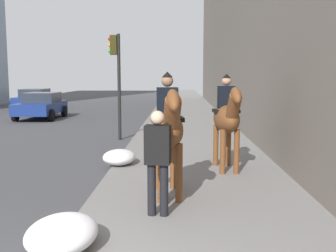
# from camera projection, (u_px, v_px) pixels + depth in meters

# --- Properties ---
(mounted_horse_near) EXTENTS (2.15, 0.74, 2.32)m
(mounted_horse_near) POSITION_uv_depth(u_px,v_px,m) (168.00, 128.00, 7.34)
(mounted_horse_near) COLOR brown
(mounted_horse_near) RESTS_ON sidewalk_slab
(mounted_horse_far) EXTENTS (2.15, 0.68, 2.29)m
(mounted_horse_far) POSITION_uv_depth(u_px,v_px,m) (227.00, 117.00, 9.41)
(mounted_horse_far) COLOR brown
(mounted_horse_far) RESTS_ON sidewalk_slab
(pedestrian_greeting) EXTENTS (0.31, 0.43, 1.70)m
(pedestrian_greeting) POSITION_uv_depth(u_px,v_px,m) (158.00, 156.00, 6.35)
(pedestrian_greeting) COLOR black
(pedestrian_greeting) RESTS_ON sidewalk_slab
(car_near_lane) EXTENTS (4.00, 2.13, 1.44)m
(car_near_lane) POSITION_uv_depth(u_px,v_px,m) (41.00, 105.00, 21.96)
(car_near_lane) COLOR navy
(car_near_lane) RESTS_ON ground
(car_far_lane) EXTENTS (4.10, 2.08, 1.44)m
(car_far_lane) POSITION_uv_depth(u_px,v_px,m) (34.00, 99.00, 28.13)
(car_far_lane) COLOR navy
(car_far_lane) RESTS_ON ground
(traffic_light_near_curb) EXTENTS (0.20, 0.44, 3.86)m
(traffic_light_near_curb) POSITION_uv_depth(u_px,v_px,m) (116.00, 69.00, 14.50)
(traffic_light_near_curb) COLOR black
(traffic_light_near_curb) RESTS_ON ground
(snow_pile_near) EXTENTS (1.19, 0.92, 0.41)m
(snow_pile_near) POSITION_uv_depth(u_px,v_px,m) (62.00, 234.00, 5.19)
(snow_pile_near) COLOR white
(snow_pile_near) RESTS_ON sidewalk_slab
(snow_pile_far) EXTENTS (1.07, 0.83, 0.37)m
(snow_pile_far) POSITION_uv_depth(u_px,v_px,m) (119.00, 157.00, 10.18)
(snow_pile_far) COLOR white
(snow_pile_far) RESTS_ON sidewalk_slab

